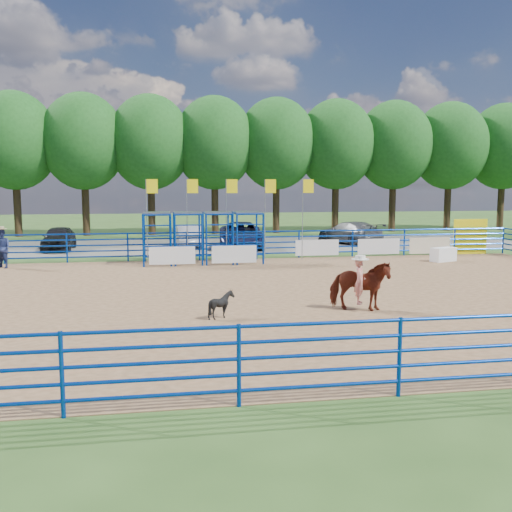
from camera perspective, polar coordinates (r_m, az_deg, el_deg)
name	(u,v)px	position (r m, az deg, el deg)	size (l,w,h in m)	color
ground	(284,295)	(20.49, 2.82, -3.90)	(120.00, 120.00, 0.00)	#3F6227
arena_dirt	(284,295)	(20.49, 2.82, -3.88)	(30.00, 20.00, 0.02)	#99724C
gravel_strip	(228,245)	(37.11, -2.78, 1.07)	(40.00, 10.00, 0.01)	slate
announcer_table	(443,254)	(30.73, 18.22, 0.15)	(1.33, 0.62, 0.71)	white
horse_and_rider	(360,283)	(17.98, 10.33, -2.64)	(2.05, 1.47, 2.44)	maroon
calf	(221,305)	(16.81, -3.48, -4.86)	(0.66, 0.74, 0.82)	black
spectator_cowboy	(1,248)	(29.26, -24.11, 0.77)	(1.17, 1.12, 1.95)	navy
car_a	(59,238)	(36.38, -19.12, 1.71)	(1.70, 4.23, 1.44)	black
car_b	(188,236)	(36.48, -6.78, 2.05)	(1.50, 4.30, 1.42)	gray
car_c	(241,235)	(35.46, -1.51, 2.11)	(2.67, 5.78, 1.61)	#161938
car_d	(350,232)	(38.66, 9.34, 2.34)	(2.08, 5.13, 1.49)	#545456
perimeter_fence	(284,274)	(20.36, 2.83, -1.83)	(30.10, 20.10, 1.50)	#0736A6
chute_assembly	(210,238)	(28.71, -4.65, 1.79)	(19.32, 2.41, 4.20)	#0736A6
treeline	(214,139)	(45.99, -4.19, 11.62)	(56.40, 6.40, 11.24)	#3F2B19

